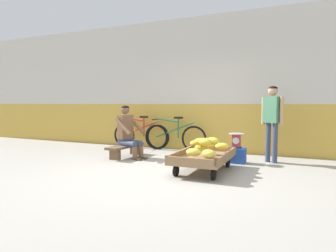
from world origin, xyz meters
The scene contains 11 objects.
ground_plane centered at (0.00, 0.00, 0.00)m, with size 80.00×80.00×0.00m, color #A39E93.
back_wall centered at (0.00, 2.85, 1.66)m, with size 16.00×0.30×3.31m.
banana_cart centered at (0.60, 0.56, 0.24)m, with size 0.86×1.45×0.36m.
banana_pile centered at (0.66, 0.47, 0.47)m, with size 0.83×1.24×0.27m.
low_bench centered at (-1.40, 1.19, 0.20)m, with size 0.35×1.11×0.27m.
vendor_seated centered at (-1.32, 1.17, 0.57)m, with size 0.73×0.59×1.14m.
plastic_crate centered at (0.96, 1.56, 0.15)m, with size 0.36×0.28×0.30m.
weighing_scale centered at (0.96, 1.56, 0.45)m, with size 0.30×0.30×0.29m.
bicycle_near_left centered at (-1.75, 2.48, 0.35)m, with size 1.66×0.48×0.86m.
bicycle_far_left centered at (-0.77, 2.47, 0.35)m, with size 1.66×0.48×0.86m.
customer_adult centered at (1.60, 1.89, 0.95)m, with size 0.44×0.33×1.53m.
Camera 1 is at (2.14, -4.34, 1.19)m, focal length 31.70 mm.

